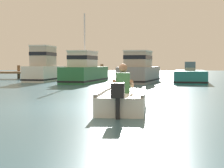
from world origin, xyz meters
TOP-DOWN VIEW (x-y plane):
  - ground_plane at (0.00, 0.00)m, footprint 120.00×120.00m
  - wooden_dock at (-6.84, 17.60)m, footprint 10.00×1.64m
  - rowboat_with_person at (1.07, -0.49)m, footprint 1.13×3.70m
  - moored_boat_white at (-5.65, 14.23)m, footprint 1.79×5.10m
  - moored_boat_green at (-2.53, 12.66)m, footprint 2.30×5.80m
  - moored_boat_grey at (0.95, 12.91)m, footprint 2.68×5.25m
  - moored_boat_teal at (4.24, 14.19)m, footprint 2.50×6.70m
  - mooring_buoy at (0.26, 5.40)m, footprint 0.38×0.38m

SIDE VIEW (x-z plane):
  - ground_plane at x=0.00m, z-range 0.00..0.00m
  - mooring_buoy at x=0.26m, z-range 0.00..0.38m
  - rowboat_with_person at x=1.07m, z-range -0.34..0.85m
  - moored_boat_teal at x=4.24m, z-range -0.31..1.03m
  - wooden_dock at x=-6.84m, z-range -0.07..1.12m
  - moored_boat_grey at x=0.95m, z-range -0.25..1.79m
  - moored_boat_green at x=-2.53m, z-range -1.44..2.98m
  - moored_boat_white at x=-5.65m, z-range -0.32..2.14m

